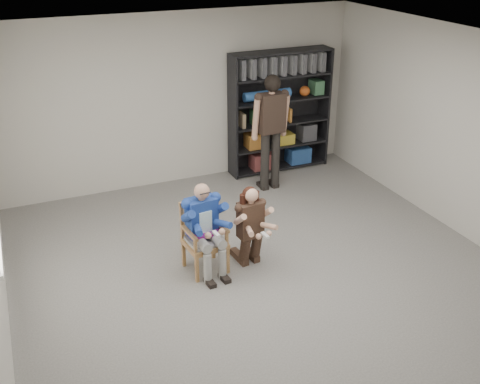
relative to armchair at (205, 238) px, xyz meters
name	(u,v)px	position (x,y,z in m)	size (l,w,h in m)	color
room_shell	(278,182)	(0.64, -0.69, 0.94)	(6.00, 7.00, 2.80)	beige
floor	(275,287)	(0.64, -0.69, -0.46)	(6.00, 7.00, 0.01)	#63605C
armchair	(205,238)	(0.00, 0.00, 0.00)	(0.53, 0.51, 0.92)	olive
seated_man	(205,228)	(0.00, 0.00, 0.14)	(0.51, 0.72, 1.19)	navy
kneeling_woman	(251,227)	(0.58, -0.12, 0.09)	(0.46, 0.73, 1.09)	#331E18
bookshelf	(280,112)	(2.34, 2.59, 0.59)	(1.80, 0.38, 2.10)	black
standing_man	(271,134)	(1.82, 1.88, 0.49)	(0.58, 0.32, 1.90)	#2C201A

